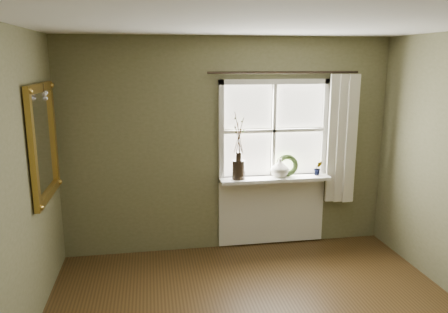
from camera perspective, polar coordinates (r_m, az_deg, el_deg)
name	(u,v)px	position (r m, az deg, el deg)	size (l,w,h in m)	color
ceiling	(291,17)	(3.03, 8.77, 17.61)	(4.50, 4.50, 0.00)	silver
wall_back	(228,145)	(5.35, 0.57, 1.47)	(4.00, 0.10, 2.60)	#676544
window_frame	(274,131)	(5.37, 6.50, 3.39)	(1.36, 0.06, 1.24)	white
window_sill	(275,179)	(5.39, 6.67, -2.89)	(1.36, 0.26, 0.04)	white
window_apron	(272,210)	(5.62, 6.24, -6.93)	(1.36, 0.04, 0.88)	white
dark_jug	(239,170)	(5.25, 1.92, -1.72)	(0.16, 0.16, 0.23)	black
cream_vase	(280,168)	(5.37, 7.30, -1.45)	(0.22, 0.22, 0.23)	beige
wreath	(287,168)	(5.45, 8.24, -1.44)	(0.27, 0.27, 0.07)	#364B21
potted_plant_left	(236,172)	(5.25, 1.54, -2.00)	(0.09, 0.06, 0.18)	#364B21
potted_plant_right	(318,168)	(5.54, 12.16, -1.49)	(0.10, 0.08, 0.18)	#364B21
curtain	(341,139)	(5.59, 15.06, 2.20)	(0.36, 0.12, 1.59)	beige
curtain_rod	(285,72)	(5.28, 7.93, 10.83)	(0.03, 0.03, 1.84)	black
gilt_mirror	(43,142)	(4.58, -22.52, 1.79)	(0.10, 0.95, 1.13)	white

